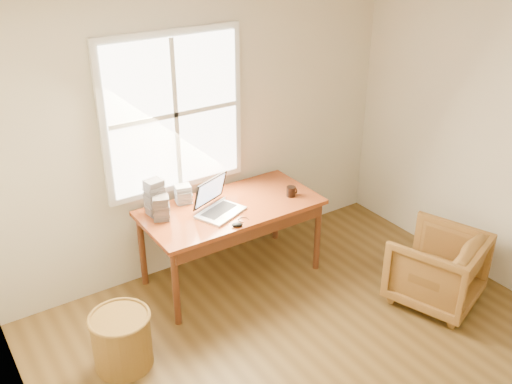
# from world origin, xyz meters

# --- Properties ---
(room_shell) EXTENTS (4.04, 4.54, 2.64)m
(room_shell) POSITION_xyz_m (-0.02, 0.16, 1.32)
(room_shell) COLOR brown
(room_shell) RESTS_ON ground
(desk) EXTENTS (1.60, 0.80, 0.04)m
(desk) POSITION_xyz_m (0.00, 1.80, 0.73)
(desk) COLOR brown
(desk) RESTS_ON room_shell
(armchair) EXTENTS (0.90, 0.91, 0.66)m
(armchair) POSITION_xyz_m (1.30, 0.51, 0.33)
(armchair) COLOR brown
(armchair) RESTS_ON room_shell
(wicker_stool) EXTENTS (0.58, 0.58, 0.44)m
(wicker_stool) POSITION_xyz_m (-1.30, 1.26, 0.22)
(wicker_stool) COLOR brown
(wicker_stool) RESTS_ON room_shell
(laptop) EXTENTS (0.48, 0.49, 0.27)m
(laptop) POSITION_xyz_m (-0.15, 1.72, 0.89)
(laptop) COLOR silver
(laptop) RESTS_ON desk
(mouse) EXTENTS (0.11, 0.09, 0.03)m
(mouse) POSITION_xyz_m (-0.15, 1.46, 0.77)
(mouse) COLOR black
(mouse) RESTS_ON desk
(coffee_mug) EXTENTS (0.11, 0.11, 0.09)m
(coffee_mug) POSITION_xyz_m (0.56, 1.66, 0.80)
(coffee_mug) COLOR black
(coffee_mug) RESTS_ON desk
(cd_stack_a) EXTENTS (0.13, 0.12, 0.26)m
(cd_stack_a) POSITION_xyz_m (-0.60, 2.04, 0.88)
(cd_stack_a) COLOR silver
(cd_stack_a) RESTS_ON desk
(cd_stack_b) EXTENTS (0.17, 0.16, 0.21)m
(cd_stack_b) POSITION_xyz_m (-0.61, 1.92, 0.85)
(cd_stack_b) COLOR #292A2E
(cd_stack_b) RESTS_ON desk
(cd_stack_c) EXTENTS (0.16, 0.14, 0.32)m
(cd_stack_c) POSITION_xyz_m (-0.62, 2.04, 0.91)
(cd_stack_c) COLOR gray
(cd_stack_c) RESTS_ON desk
(cd_stack_d) EXTENTS (0.16, 0.15, 0.17)m
(cd_stack_d) POSITION_xyz_m (-0.32, 2.09, 0.84)
(cd_stack_d) COLOR silver
(cd_stack_d) RESTS_ON desk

